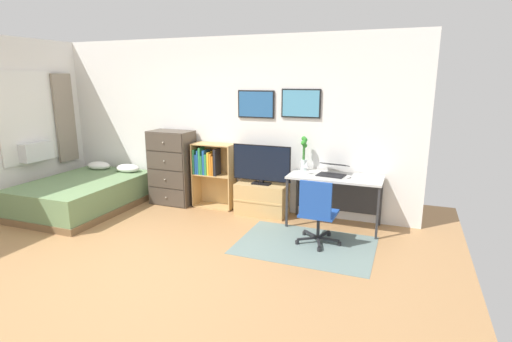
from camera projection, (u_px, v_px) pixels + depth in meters
name	position (u px, v px, depth m)	size (l,w,h in m)	color
ground_plane	(132.00, 266.00, 4.44)	(7.20, 7.20, 0.00)	#A87A4C
wall_back_with_posters	(225.00, 124.00, 6.32)	(6.12, 0.09, 2.70)	white
area_rug	(305.00, 245.00, 4.99)	(1.70, 1.20, 0.01)	slate
bed	(84.00, 194.00, 6.35)	(1.47, 2.02, 0.61)	brown
dresser	(172.00, 168.00, 6.55)	(0.71, 0.46, 1.23)	#4C4238
bookshelf	(211.00, 169.00, 6.36)	(0.68, 0.30, 1.05)	tan
tv_stand	(262.00, 199.00, 6.08)	(0.79, 0.41, 0.49)	tan
television	(261.00, 165.00, 5.93)	(0.92, 0.16, 0.60)	black
desk	(336.00, 184.00, 5.57)	(1.29, 0.60, 0.74)	silver
office_chair	(317.00, 211.00, 4.89)	(0.56, 0.58, 0.86)	#232326
laptop	(333.00, 170.00, 5.54)	(0.42, 0.45, 0.16)	black
computer_mouse	(348.00, 177.00, 5.37)	(0.06, 0.10, 0.03)	silver
bamboo_vase	(304.00, 152.00, 5.76)	(0.09, 0.10, 0.51)	silver
wine_glass	(306.00, 165.00, 5.53)	(0.07, 0.07, 0.18)	silver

